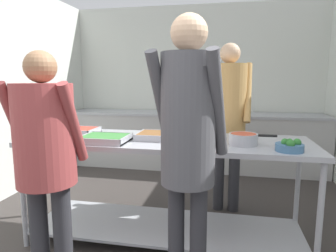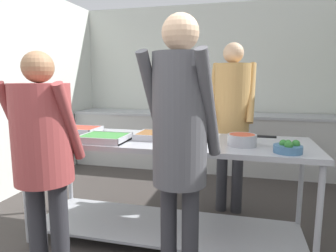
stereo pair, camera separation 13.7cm
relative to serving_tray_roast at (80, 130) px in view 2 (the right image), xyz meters
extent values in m
cube|color=silver|center=(0.84, 2.56, 0.37)|extent=(4.25, 0.06, 2.65)
cube|color=silver|center=(-1.26, 0.44, 0.37)|extent=(0.06, 4.36, 2.65)
cube|color=#A8A8A8|center=(0.84, 2.19, -0.52)|extent=(4.09, 0.62, 0.86)
cube|color=#9EA0A8|center=(0.84, 2.19, -0.07)|extent=(4.09, 0.65, 0.04)
cube|color=black|center=(1.54, 2.19, -0.06)|extent=(0.54, 0.36, 0.02)
cube|color=#9EA0A8|center=(0.88, -0.10, -0.05)|extent=(2.44, 0.79, 0.04)
cube|color=#9EA0A8|center=(0.88, -0.10, -0.83)|extent=(2.36, 0.71, 0.02)
cylinder|color=#9EA0A8|center=(-0.29, -0.45, -0.51)|extent=(0.04, 0.04, 0.89)
cylinder|color=#9EA0A8|center=(2.05, -0.45, -0.51)|extent=(0.04, 0.04, 0.89)
cylinder|color=#9EA0A8|center=(-0.29, 0.24, -0.51)|extent=(0.04, 0.04, 0.89)
cylinder|color=#9EA0A8|center=(2.05, 0.24, -0.51)|extent=(0.04, 0.04, 0.89)
cube|color=#9EA0A8|center=(0.00, 0.00, -0.02)|extent=(0.36, 0.29, 0.01)
cube|color=#B23D2D|center=(0.00, 0.00, 0.01)|extent=(0.34, 0.26, 0.04)
cube|color=#9EA0A8|center=(0.00, -0.14, 0.00)|extent=(0.36, 0.01, 0.05)
cube|color=#9EA0A8|center=(0.00, 0.14, 0.00)|extent=(0.36, 0.01, 0.05)
cube|color=#9EA0A8|center=(-0.17, 0.00, 0.00)|extent=(0.01, 0.29, 0.05)
cube|color=#9EA0A8|center=(0.17, 0.00, 0.00)|extent=(0.01, 0.29, 0.05)
cube|color=#9EA0A8|center=(0.41, -0.30, -0.02)|extent=(0.38, 0.32, 0.01)
cube|color=#387A38|center=(0.41, -0.30, 0.01)|extent=(0.36, 0.30, 0.04)
cube|color=#9EA0A8|center=(0.41, -0.46, 0.00)|extent=(0.38, 0.01, 0.05)
cube|color=#9EA0A8|center=(0.41, -0.15, 0.00)|extent=(0.38, 0.01, 0.05)
cube|color=#9EA0A8|center=(0.22, -0.30, 0.00)|extent=(0.01, 0.32, 0.05)
cube|color=#9EA0A8|center=(0.59, -0.30, 0.00)|extent=(0.01, 0.32, 0.05)
cube|color=#9EA0A8|center=(0.82, -0.09, -0.02)|extent=(0.39, 0.32, 0.01)
cube|color=brown|center=(0.82, -0.09, 0.01)|extent=(0.36, 0.29, 0.04)
cube|color=#9EA0A8|center=(0.82, -0.25, 0.00)|extent=(0.39, 0.01, 0.05)
cube|color=#9EA0A8|center=(0.82, 0.06, 0.00)|extent=(0.39, 0.01, 0.05)
cube|color=#9EA0A8|center=(0.64, -0.09, 0.00)|extent=(0.01, 0.32, 0.05)
cube|color=#9EA0A8|center=(1.01, -0.09, 0.00)|extent=(0.01, 0.32, 0.05)
cylinder|color=white|center=(1.18, -0.16, -0.02)|extent=(0.25, 0.25, 0.01)
cylinder|color=white|center=(1.18, -0.16, -0.01)|extent=(0.25, 0.25, 0.01)
cylinder|color=white|center=(1.18, -0.16, 0.00)|extent=(0.24, 0.24, 0.01)
cylinder|color=white|center=(1.18, -0.16, 0.02)|extent=(0.24, 0.24, 0.01)
cylinder|color=white|center=(1.18, -0.16, 0.03)|extent=(0.24, 0.24, 0.01)
cylinder|color=#9EA0A8|center=(1.52, -0.20, 0.02)|extent=(0.22, 0.22, 0.09)
cylinder|color=#B7472D|center=(1.52, -0.20, 0.06)|extent=(0.20, 0.20, 0.01)
cylinder|color=black|center=(1.70, -0.20, 0.05)|extent=(0.14, 0.02, 0.02)
cylinder|color=#3D668C|center=(1.84, -0.36, 0.00)|extent=(0.20, 0.20, 0.05)
sphere|color=#2D702D|center=(1.89, -0.35, 0.04)|extent=(0.06, 0.06, 0.06)
sphere|color=#2D702D|center=(1.84, -0.33, 0.04)|extent=(0.05, 0.05, 0.05)
sphere|color=#2D702D|center=(1.80, -0.35, 0.04)|extent=(0.05, 0.05, 0.05)
sphere|color=#2D702D|center=(1.83, -0.41, 0.04)|extent=(0.06, 0.06, 0.06)
cylinder|color=#2D2D33|center=(1.10, -0.87, -0.54)|extent=(0.10, 0.10, 0.82)
cylinder|color=#2D2D33|center=(1.24, -0.89, -0.54)|extent=(0.10, 0.10, 0.82)
cylinder|color=#4C4C51|center=(1.00, -0.85, 0.34)|extent=(0.14, 0.34, 0.62)
cylinder|color=#4C4C51|center=(1.34, -0.92, 0.34)|extent=(0.14, 0.34, 0.62)
cylinder|color=#4C4C51|center=(1.17, -0.88, 0.25)|extent=(0.32, 0.32, 0.76)
sphere|color=tan|center=(1.17, -0.88, 0.74)|extent=(0.21, 0.21, 0.21)
cylinder|color=#2D2D33|center=(0.11, -0.83, -0.58)|extent=(0.13, 0.13, 0.73)
cylinder|color=#2D2D33|center=(0.29, -0.82, -0.58)|extent=(0.13, 0.13, 0.73)
cylinder|color=#993D3D|center=(-0.01, -0.83, 0.20)|extent=(0.08, 0.31, 0.55)
cylinder|color=#993D3D|center=(0.41, -0.81, 0.20)|extent=(0.08, 0.31, 0.55)
cylinder|color=#993D3D|center=(0.20, -0.82, 0.12)|extent=(0.40, 0.40, 0.68)
sphere|color=#8C6647|center=(0.20, -0.82, 0.57)|extent=(0.21, 0.21, 0.21)
cylinder|color=#2D2D33|center=(1.48, 0.64, -0.54)|extent=(0.12, 0.12, 0.83)
cylinder|color=#2D2D33|center=(1.32, 0.65, -0.54)|extent=(0.12, 0.12, 0.83)
cylinder|color=tan|center=(1.59, 0.63, 0.35)|extent=(0.09, 0.34, 0.62)
cylinder|color=tan|center=(1.21, 0.65, 0.35)|extent=(0.09, 0.34, 0.62)
cylinder|color=tan|center=(1.40, 0.64, 0.26)|extent=(0.37, 0.37, 0.77)
sphere|color=tan|center=(1.40, 0.64, 0.75)|extent=(0.21, 0.21, 0.21)
cylinder|color=silver|center=(1.07, 2.19, 0.06)|extent=(0.06, 0.06, 0.21)
cone|color=silver|center=(1.07, 2.19, 0.21)|extent=(0.06, 0.06, 0.08)
cylinder|color=black|center=(1.07, 2.19, 0.26)|extent=(0.03, 0.03, 0.02)
camera|label=1|loc=(1.39, -2.58, 0.49)|focal=32.00mm
camera|label=2|loc=(1.52, -2.55, 0.49)|focal=32.00mm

